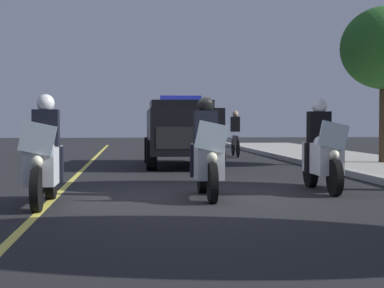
{
  "coord_description": "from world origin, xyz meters",
  "views": [
    {
      "loc": [
        10.66,
        -1.05,
        1.29
      ],
      "look_at": [
        -0.11,
        0.0,
        0.9
      ],
      "focal_mm": 58.29,
      "sensor_mm": 36.0,
      "label": 1
    }
  ],
  "objects_px": {
    "police_suv": "(181,129)",
    "cyclist_background": "(235,134)",
    "police_motorcycle_lead_right": "(207,156)",
    "police_motorcycle_lead_left": "(44,160)",
    "police_motorcycle_trailing": "(322,154)"
  },
  "relations": [
    {
      "from": "police_motorcycle_lead_left",
      "to": "police_motorcycle_trailing",
      "type": "xyz_separation_m",
      "value": [
        -1.43,
        4.84,
        0.0
      ]
    },
    {
      "from": "police_motorcycle_lead_left",
      "to": "police_motorcycle_lead_right",
      "type": "distance_m",
      "value": 2.7
    },
    {
      "from": "police_motorcycle_lead_left",
      "to": "police_motorcycle_lead_right",
      "type": "height_order",
      "value": "same"
    },
    {
      "from": "police_motorcycle_lead_left",
      "to": "cyclist_background",
      "type": "distance_m",
      "value": 13.91
    },
    {
      "from": "police_motorcycle_lead_left",
      "to": "cyclist_background",
      "type": "xyz_separation_m",
      "value": [
        -12.92,
        5.15,
        0.14
      ]
    },
    {
      "from": "police_motorcycle_lead_right",
      "to": "police_motorcycle_trailing",
      "type": "xyz_separation_m",
      "value": [
        -0.73,
        2.23,
        0.0
      ]
    },
    {
      "from": "police_motorcycle_lead_left",
      "to": "cyclist_background",
      "type": "bearing_deg",
      "value": 158.26
    },
    {
      "from": "police_motorcycle_lead_right",
      "to": "police_suv",
      "type": "height_order",
      "value": "police_suv"
    },
    {
      "from": "police_suv",
      "to": "police_motorcycle_lead_right",
      "type": "bearing_deg",
      "value": -1.25
    },
    {
      "from": "police_suv",
      "to": "cyclist_background",
      "type": "height_order",
      "value": "police_suv"
    },
    {
      "from": "police_suv",
      "to": "cyclist_background",
      "type": "xyz_separation_m",
      "value": [
        -4.56,
        2.38,
        -0.22
      ]
    },
    {
      "from": "police_motorcycle_trailing",
      "to": "police_suv",
      "type": "distance_m",
      "value": 7.24
    },
    {
      "from": "police_motorcycle_lead_right",
      "to": "police_suv",
      "type": "relative_size",
      "value": 0.44
    },
    {
      "from": "police_motorcycle_lead_left",
      "to": "cyclist_background",
      "type": "height_order",
      "value": "police_motorcycle_lead_left"
    },
    {
      "from": "police_motorcycle_lead_right",
      "to": "cyclist_background",
      "type": "xyz_separation_m",
      "value": [
        -12.22,
        2.54,
        0.14
      ]
    }
  ]
}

